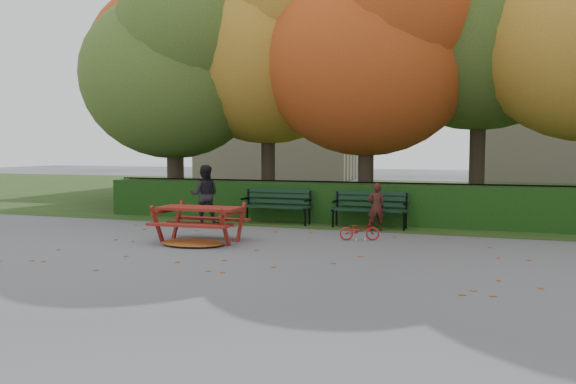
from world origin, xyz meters
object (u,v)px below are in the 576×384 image
(tree_a, at_px, (178,63))
(tree_b, at_px, (276,35))
(bicycle, at_px, (360,230))
(bench_right, at_px, (370,206))
(adult, at_px, (205,195))
(tree_f, at_px, (181,48))
(child, at_px, (376,207))
(tree_c, at_px, (378,43))
(bench_left, at_px, (277,203))
(picnic_table, at_px, (200,215))
(tree_d, at_px, (495,2))

(tree_a, relative_size, tree_b, 0.85)
(tree_a, height_order, bicycle, tree_a)
(bench_right, distance_m, adult, 4.12)
(tree_b, relative_size, adult, 5.86)
(tree_f, bearing_deg, child, -35.48)
(tree_a, distance_m, tree_c, 6.04)
(bench_left, bearing_deg, tree_f, 136.49)
(tree_c, relative_size, bench_left, 4.44)
(picnic_table, bearing_deg, child, 39.59)
(tree_b, height_order, adult, tree_b)
(child, bearing_deg, tree_d, -142.05)
(tree_d, height_order, bench_left, tree_d)
(child, xyz_separation_m, bicycle, (-0.09, -1.46, -0.34))
(bench_right, bearing_deg, tree_c, 96.70)
(tree_b, bearing_deg, tree_d, 4.38)
(tree_d, height_order, child, tree_d)
(tree_c, xyz_separation_m, tree_f, (-7.97, 3.28, 0.87))
(bench_left, height_order, bicycle, bench_left)
(bench_left, bearing_deg, adult, -153.91)
(tree_a, distance_m, tree_d, 9.33)
(tree_f, bearing_deg, tree_b, -27.99)
(tree_a, relative_size, tree_c, 0.94)
(picnic_table, distance_m, child, 4.15)
(tree_f, relative_size, bicycle, 11.12)
(tree_d, distance_m, bench_left, 8.31)
(bench_left, xyz_separation_m, bicycle, (2.55, -1.96, -0.30))
(picnic_table, bearing_deg, tree_a, 122.02)
(tree_b, bearing_deg, adult, -97.30)
(tree_a, xyz_separation_m, bicycle, (6.44, -3.83, -4.30))
(tree_a, distance_m, bicycle, 8.64)
(tree_d, height_order, tree_f, tree_d)
(child, bearing_deg, tree_a, -39.83)
(tree_f, distance_m, adult, 9.07)
(tree_a, distance_m, tree_b, 3.11)
(tree_d, xyz_separation_m, picnic_table, (-5.67, -6.77, -5.42))
(tree_d, relative_size, tree_f, 1.04)
(tree_d, xyz_separation_m, bench_right, (-2.78, -3.53, -5.46))
(tree_b, xyz_separation_m, picnic_table, (0.66, -6.28, -4.84))
(adult, bearing_deg, tree_d, -167.40)
(bench_right, height_order, child, child)
(tree_f, relative_size, adult, 6.12)
(tree_f, bearing_deg, picnic_table, -58.65)
(child, bearing_deg, tree_c, -99.47)
(bench_left, bearing_deg, bicycle, -37.50)
(tree_f, distance_m, bench_left, 9.56)
(tree_b, xyz_separation_m, adult, (-0.49, -3.85, -4.65))
(tree_f, relative_size, bench_right, 5.10)
(bench_right, relative_size, picnic_table, 1.04)
(tree_b, distance_m, child, 7.09)
(bench_right, height_order, adult, adult)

